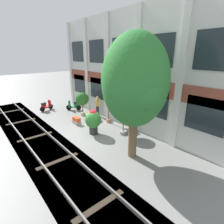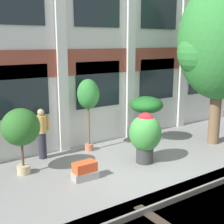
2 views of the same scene
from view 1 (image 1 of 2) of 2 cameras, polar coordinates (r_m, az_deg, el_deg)
The scene contains 12 objects.
ground_plane at distance 11.71m, azimuth -7.06°, elevation -6.91°, with size 80.00×80.00×0.00m, color gray.
apartment_facade at distance 12.46m, azimuth 3.91°, elevation 13.16°, with size 14.95×0.64×7.70m.
rail_tracks at distance 10.67m, azimuth -20.70°, elevation -11.60°, with size 22.59×2.80×0.43m.
broadleaf_tree at distance 8.01m, azimuth 7.47°, elevation 9.28°, with size 3.19×3.04×5.98m.
potted_plant_stone_basin at distance 11.29m, azimuth -6.19°, elevation -2.60°, with size 1.03×1.03×1.64m.
potted_plant_square_trough at distance 13.32m, azimuth -11.48°, elevation -2.80°, with size 0.74×0.45×0.50m.
potted_plant_low_pan at distance 11.04m, azimuth 3.75°, elevation -0.33°, with size 1.24×1.24×1.81m.
potted_plant_tall_urn at distance 14.68m, azimuth -9.72°, elevation 4.04°, with size 1.09×1.09×1.97m.
potted_plant_terracotta_small at distance 12.81m, azimuth -1.24°, elevation 4.82°, with size 0.77×0.77×2.56m.
scooter_near_curb at distance 17.12m, azimuth -20.81°, elevation 1.87°, with size 0.65×1.34×0.98m.
scooter_second_parked at distance 16.52m, azimuth -12.23°, elevation 2.11°, with size 0.98×1.10×0.98m.
resident_by_doorway at distance 14.48m, azimuth -4.75°, elevation 2.07°, with size 0.53×0.34×1.68m.
Camera 1 is at (8.94, -5.65, 5.02)m, focal length 28.00 mm.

